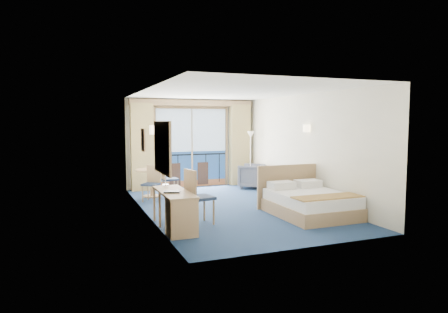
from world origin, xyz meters
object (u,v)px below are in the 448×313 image
Objects in this scene: floor_lamp at (251,145)px; table_chair_a at (167,176)px; desk_chair at (196,194)px; round_table at (152,176)px; bed at (309,202)px; nightstand at (299,192)px; desk at (180,212)px; armchair at (253,176)px; table_chair_b at (152,181)px.

floor_lamp is 2.91m from table_chair_a.
desk_chair is 3.25m from round_table.
bed is 3.90× the size of nightstand.
desk_chair reaches higher than desk.
table_chair_a is (-2.75, -0.53, -0.77)m from floor_lamp.
floor_lamp is 1.84× the size of table_chair_a.
round_table is (-3.29, 2.07, 0.32)m from nightstand.
armchair is at bearing 83.67° from bed.
nightstand is 0.28× the size of floor_lamp.
nightstand is 2.80m from floor_lamp.
armchair is at bearing 4.71° from round_table.
table_chair_a is at bearing 80.08° from desk.
table_chair_a reaches higher than nightstand.
bed is 2.53m from desk_chair.
bed is 3.99m from table_chair_b.
bed is at bearing 32.94° from armchair.
floor_lamp is at bearing 9.34° from round_table.
armchair is 2.74m from table_chair_a.
desk is (-3.52, -1.69, 0.15)m from nightstand.
desk_chair is at bearing -127.97° from floor_lamp.
table_chair_b is (-3.24, -0.82, 0.14)m from armchair.
bed reaches higher than armchair.
armchair is 3.34m from table_chair_b.
nightstand is 3.54m from table_chair_a.
round_table is at bearing 116.90° from table_chair_b.
table_chair_a is at bearing -169.04° from floor_lamp.
round_table is 0.92× the size of table_chair_b.
nightstand is 2.34m from armchair.
floor_lamp is 1.57× the size of desk_chair.
table_chair_a reaches higher than round_table.
floor_lamp is 5.55m from desk.
desk_chair reaches higher than armchair.
table_chair_b is (-0.33, 2.68, -0.11)m from desk_chair.
table_chair_a is 0.76m from table_chair_b.
bed is 4.34m from round_table.
bed is 3.01m from desk.
nightstand is at bearing 12.16° from table_chair_b.
desk_chair is at bearing 48.30° from desk.
bed is at bearing -50.67° from round_table.
armchair reaches higher than desk.
nightstand is (0.54, 1.28, -0.04)m from bed.
table_chair_a is (0.66, 3.76, 0.13)m from desk.
nightstand is 0.60× the size of armchair.
bed reaches higher than nightstand.
floor_lamp is 3.30m from round_table.
round_table is at bearing 85.88° from table_chair_a.
bed is at bearing -8.28° from table_chair_b.
desk_chair is (-2.51, 0.11, 0.33)m from bed.
bed is 2.35× the size of armchair.
bed is 3.63m from armchair.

